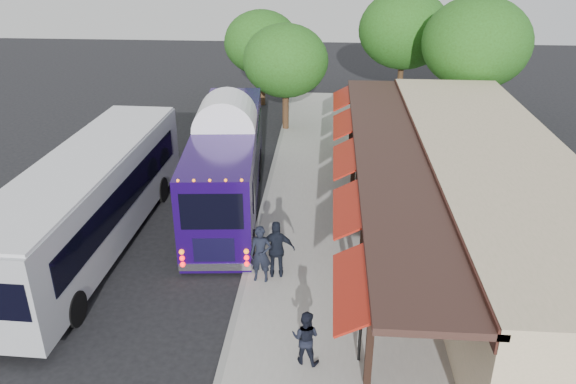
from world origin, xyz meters
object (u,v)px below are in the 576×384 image
(ped_a, at_px, (261,254))
(ped_b, at_px, (306,337))
(city_bus, at_px, (89,198))
(sign_board, at_px, (360,335))
(ped_c, at_px, (277,249))
(coach_bus, at_px, (227,158))
(ped_d, at_px, (345,207))

(ped_a, xyz_separation_m, ped_b, (1.60, -3.70, -0.19))
(city_bus, relative_size, sign_board, 10.63)
(sign_board, bearing_deg, ped_c, 132.76)
(coach_bus, bearing_deg, ped_a, -75.95)
(coach_bus, bearing_deg, sign_board, -67.04)
(coach_bus, distance_m, ped_c, 6.28)
(city_bus, distance_m, ped_c, 7.06)
(coach_bus, bearing_deg, city_bus, -142.31)
(ped_b, bearing_deg, city_bus, -22.08)
(city_bus, distance_m, sign_board, 10.89)
(ped_c, distance_m, sign_board, 4.58)
(city_bus, xyz_separation_m, ped_c, (6.80, -1.75, -0.75))
(ped_a, xyz_separation_m, ped_d, (2.73, 3.89, -0.16))
(city_bus, distance_m, ped_d, 9.29)
(city_bus, xyz_separation_m, ped_a, (6.31, -2.03, -0.78))
(coach_bus, height_order, city_bus, coach_bus)
(ped_b, distance_m, ped_d, 7.68)
(coach_bus, relative_size, ped_d, 7.28)
(city_bus, relative_size, ped_a, 6.68)
(ped_a, relative_size, ped_c, 0.97)
(coach_bus, height_order, ped_c, coach_bus)
(ped_d, height_order, sign_board, ped_d)
(coach_bus, relative_size, ped_c, 5.91)
(ped_b, relative_size, ped_d, 0.96)
(coach_bus, xyz_separation_m, sign_board, (5.06, -9.51, -1.02))
(city_bus, xyz_separation_m, sign_board, (9.31, -5.58, -0.93))
(sign_board, bearing_deg, ped_b, -164.39)
(coach_bus, relative_size, sign_board, 9.72)
(coach_bus, distance_m, city_bus, 5.79)
(city_bus, relative_size, ped_d, 7.97)
(coach_bus, xyz_separation_m, ped_d, (4.80, -2.06, -1.03))
(coach_bus, distance_m, sign_board, 10.82)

